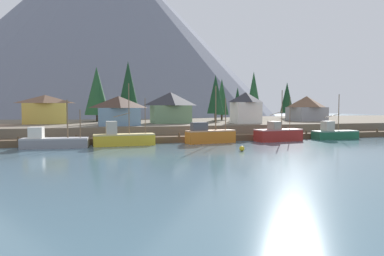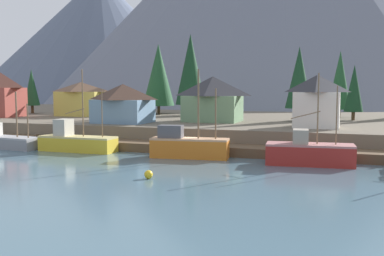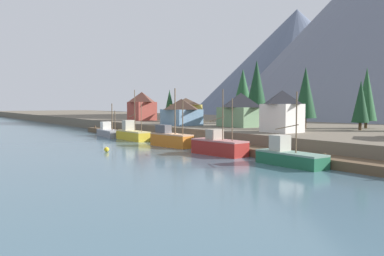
% 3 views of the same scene
% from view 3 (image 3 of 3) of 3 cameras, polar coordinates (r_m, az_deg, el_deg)
% --- Properties ---
extents(ground_plane, '(400.00, 400.00, 1.00)m').
position_cam_3_polar(ground_plane, '(77.91, 10.36, -1.96)').
color(ground_plane, '#476675').
extents(dock, '(80.00, 4.00, 1.60)m').
position_cam_3_polar(dock, '(66.17, -0.59, -2.00)').
color(dock, brown).
rests_on(dock, ground_plane).
extents(shoreline_bank, '(400.00, 56.00, 2.50)m').
position_cam_3_polar(shoreline_bank, '(86.75, 15.91, -0.32)').
color(shoreline_bank, '#665B4C').
rests_on(shoreline_bank, ground_plane).
extents(mountain_west_peak, '(121.02, 121.02, 59.41)m').
position_cam_3_polar(mountain_west_peak, '(233.80, 14.70, 9.02)').
color(mountain_west_peak, slate).
rests_on(mountain_west_peak, ground_plane).
extents(fishing_boat_grey, '(9.32, 3.59, 6.86)m').
position_cam_3_polar(fishing_boat_grey, '(84.45, -11.79, -0.58)').
color(fishing_boat_grey, gray).
rests_on(fishing_boat_grey, ground_plane).
extents(fishing_boat_yellow, '(9.13, 2.73, 9.41)m').
position_cam_3_polar(fishing_boat_yellow, '(75.71, -8.52, -0.86)').
color(fishing_boat_yellow, gold).
rests_on(fishing_boat_yellow, ground_plane).
extents(fishing_boat_orange, '(8.33, 3.25, 9.25)m').
position_cam_3_polar(fishing_boat_orange, '(63.57, -3.09, -1.54)').
color(fishing_boat_orange, '#CC6B1E').
rests_on(fishing_boat_orange, ground_plane).
extents(fishing_boat_red, '(8.40, 3.61, 8.73)m').
position_cam_3_polar(fishing_boat_red, '(53.45, 3.86, -2.60)').
color(fishing_boat_red, maroon).
rests_on(fishing_boat_red, ground_plane).
extents(fishing_boat_green, '(8.34, 2.69, 8.16)m').
position_cam_3_polar(fishing_boat_green, '(45.44, 13.75, -3.98)').
color(fishing_boat_green, '#1E5B3D').
rests_on(fishing_boat_green, ground_plane).
extents(house_green, '(8.04, 5.93, 6.39)m').
position_cam_3_polar(house_green, '(75.81, 6.99, 2.67)').
color(house_green, '#6B8E66').
rests_on(house_green, shoreline_bank).
extents(house_white, '(5.56, 4.55, 6.37)m').
position_cam_3_polar(house_white, '(61.99, 12.75, 2.41)').
color(house_white, silver).
rests_on(house_white, shoreline_bank).
extents(house_red, '(6.86, 5.60, 7.37)m').
position_cam_3_polar(house_red, '(104.41, -7.19, 3.17)').
color(house_red, '#9E4238').
rests_on(house_red, shoreline_bank).
extents(house_blue, '(7.53, 6.09, 5.31)m').
position_cam_3_polar(house_blue, '(80.73, -1.53, 2.35)').
color(house_blue, '#6689A8').
rests_on(house_blue, shoreline_bank).
extents(house_yellow, '(8.29, 4.54, 5.72)m').
position_cam_3_polar(house_yellow, '(97.65, -0.91, 2.67)').
color(house_yellow, gold).
rests_on(house_yellow, shoreline_bank).
extents(conifer_near_left, '(5.14, 5.14, 13.88)m').
position_cam_3_polar(conifer_near_left, '(89.03, 9.23, 5.74)').
color(conifer_near_left, '#4C3823').
rests_on(conifer_near_left, shoreline_bank).
extents(conifer_mid_right, '(5.68, 5.68, 12.60)m').
position_cam_3_polar(conifer_mid_right, '(95.65, 7.28, 5.11)').
color(conifer_mid_right, '#4C3823').
rests_on(conifer_mid_right, shoreline_bank).
extents(conifer_back_left, '(2.75, 2.75, 8.17)m').
position_cam_3_polar(conifer_back_left, '(70.64, 23.00, 3.51)').
color(conifer_back_left, '#4C3823').
rests_on(conifer_back_left, shoreline_bank).
extents(conifer_back_right, '(3.59, 3.59, 10.64)m').
position_cam_3_polar(conifer_back_right, '(76.19, 23.71, 4.45)').
color(conifer_back_right, '#4C3823').
rests_on(conifer_back_right, shoreline_bank).
extents(conifer_centre, '(2.85, 2.85, 8.18)m').
position_cam_3_polar(conifer_centre, '(110.01, -3.23, 3.75)').
color(conifer_centre, '#4C3823').
rests_on(conifer_centre, shoreline_bank).
extents(conifer_far_left, '(3.83, 3.83, 10.64)m').
position_cam_3_polar(conifer_far_left, '(71.17, 15.93, 4.90)').
color(conifer_far_left, '#4C3823').
rests_on(conifer_far_left, shoreline_bank).
extents(channel_buoy, '(0.70, 0.70, 0.70)m').
position_cam_3_polar(channel_buoy, '(57.88, -12.14, -3.02)').
color(channel_buoy, gold).
rests_on(channel_buoy, ground_plane).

